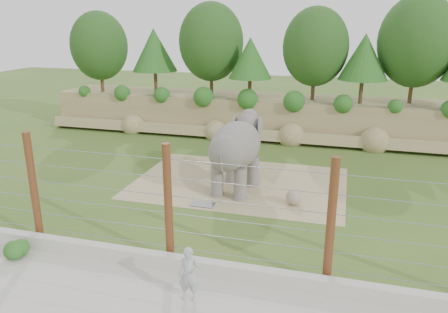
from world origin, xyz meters
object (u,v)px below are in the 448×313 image
(barrier_fence, at_px, (168,204))
(elephant, at_px, (236,156))
(zookeeper, at_px, (189,275))
(stone_ball, at_px, (293,197))

(barrier_fence, bearing_deg, elephant, 85.15)
(barrier_fence, distance_m, zookeeper, 2.56)
(elephant, xyz_separation_m, zookeeper, (0.78, -8.33, -0.87))
(elephant, height_order, stone_ball, elephant)
(stone_ball, bearing_deg, zookeeper, -105.09)
(stone_ball, distance_m, barrier_fence, 6.69)
(elephant, distance_m, zookeeper, 8.41)
(stone_ball, relative_size, barrier_fence, 0.03)
(elephant, bearing_deg, barrier_fence, -89.07)
(elephant, bearing_deg, zookeeper, -78.86)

